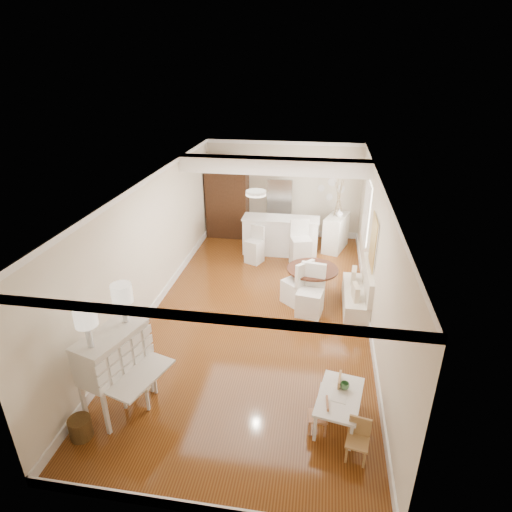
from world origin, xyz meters
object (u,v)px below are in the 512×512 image
(kids_chair_a, at_px, (318,416))
(breakfast_counter, at_px, (281,236))
(pantry_cabinet, at_px, (227,199))
(kids_chair_c, at_px, (358,441))
(bar_stool_left, at_px, (254,245))
(dining_table, at_px, (312,284))
(slip_chair_far, at_px, (297,281))
(bar_stool_right, at_px, (301,244))
(wicker_basket, at_px, (81,428))
(sideboard, at_px, (336,233))
(kids_table, at_px, (338,409))
(secretary_bureau, at_px, (116,371))
(gustavian_armchair, at_px, (138,380))
(slip_chair_near, at_px, (310,291))
(kids_chair_b, at_px, (329,391))

(kids_chair_a, distance_m, breakfast_counter, 6.23)
(kids_chair_a, bearing_deg, pantry_cabinet, -161.85)
(kids_chair_c, relative_size, bar_stool_left, 0.62)
(dining_table, height_order, slip_chair_far, slip_chair_far)
(bar_stool_right, distance_m, pantry_cabinet, 2.95)
(wicker_basket, bearing_deg, sideboard, 63.74)
(breakfast_counter, bearing_deg, sideboard, 19.51)
(kids_table, xyz_separation_m, breakfast_counter, (-1.48, 5.90, 0.27))
(secretary_bureau, xyz_separation_m, kids_chair_a, (2.99, 0.00, -0.40))
(dining_table, height_order, bar_stool_left, bar_stool_left)
(gustavian_armchair, height_order, slip_chair_near, slip_chair_near)
(kids_table, bearing_deg, wicker_basket, -166.66)
(pantry_cabinet, bearing_deg, kids_chair_b, -65.54)
(kids_chair_b, relative_size, slip_chair_near, 0.59)
(pantry_cabinet, bearing_deg, wicker_basket, -92.92)
(secretary_bureau, relative_size, dining_table, 1.22)
(secretary_bureau, relative_size, sideboard, 1.31)
(kids_chair_b, bearing_deg, bar_stool_left, -151.84)
(kids_chair_c, xyz_separation_m, slip_chair_near, (-0.78, 3.52, 0.23))
(kids_chair_a, bearing_deg, slip_chair_far, -174.71)
(slip_chair_near, xyz_separation_m, sideboard, (0.55, 3.51, -0.05))
(bar_stool_right, bearing_deg, sideboard, 36.41)
(secretary_bureau, xyz_separation_m, dining_table, (2.75, 3.75, -0.30))
(dining_table, distance_m, bar_stool_right, 1.72)
(kids_chair_a, bearing_deg, secretary_bureau, -93.73)
(slip_chair_near, bearing_deg, slip_chair_far, 136.20)
(bar_stool_left, relative_size, sideboard, 0.95)
(slip_chair_far, xyz_separation_m, bar_stool_left, (-1.24, 1.88, -0.04))
(dining_table, bearing_deg, sideboard, 79.36)
(pantry_cabinet, bearing_deg, sideboard, -9.82)
(kids_chair_c, bearing_deg, kids_table, 121.91)
(sideboard, bearing_deg, pantry_cabinet, -172.08)
(wicker_basket, distance_m, kids_chair_b, 3.63)
(bar_stool_right, bearing_deg, secretary_bureau, -131.03)
(kids_chair_a, distance_m, dining_table, 3.75)
(kids_chair_c, height_order, bar_stool_right, bar_stool_right)
(wicker_basket, relative_size, kids_table, 0.32)
(gustavian_armchair, bearing_deg, breakfast_counter, -18.12)
(dining_table, bearing_deg, slip_chair_near, -90.98)
(gustavian_armchair, relative_size, kids_table, 0.82)
(kids_chair_a, height_order, pantry_cabinet, pantry_cabinet)
(sideboard, bearing_deg, gustavian_armchair, -97.44)
(secretary_bureau, height_order, kids_chair_c, secretary_bureau)
(kids_table, bearing_deg, slip_chair_far, 104.39)
(kids_chair_a, xyz_separation_m, slip_chair_far, (-0.56, 3.55, 0.25))
(secretary_bureau, relative_size, kids_chair_c, 2.22)
(pantry_cabinet, bearing_deg, breakfast_counter, -32.43)
(kids_table, xyz_separation_m, slip_chair_near, (-0.55, 2.92, 0.29))
(bar_stool_left, distance_m, sideboard, 2.43)
(bar_stool_left, bearing_deg, sideboard, 54.74)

